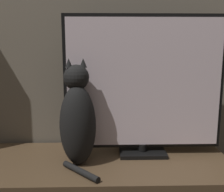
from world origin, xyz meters
name	(u,v)px	position (x,y,z in m)	size (l,w,h in m)	color
wall_back	(100,2)	(0.00, 1.22, 1.30)	(4.80, 0.05, 2.60)	#756B5B
tv	(144,86)	(0.23, 0.99, 0.85)	(0.83, 0.15, 0.73)	black
cat	(78,119)	(-0.11, 0.89, 0.70)	(0.21, 0.31, 0.52)	black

